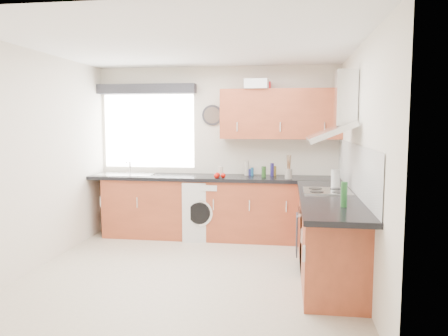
% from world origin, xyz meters
% --- Properties ---
extents(ground_plane, '(3.60, 3.60, 0.00)m').
position_xyz_m(ground_plane, '(0.00, 0.00, 0.00)').
color(ground_plane, beige).
extents(ceiling, '(3.60, 3.60, 0.02)m').
position_xyz_m(ceiling, '(0.00, 0.00, 2.50)').
color(ceiling, white).
rests_on(ceiling, wall_back).
extents(wall_back, '(3.60, 0.02, 2.50)m').
position_xyz_m(wall_back, '(0.00, 1.80, 1.25)').
color(wall_back, silver).
rests_on(wall_back, ground_plane).
extents(wall_front, '(3.60, 0.02, 2.50)m').
position_xyz_m(wall_front, '(0.00, -1.80, 1.25)').
color(wall_front, silver).
rests_on(wall_front, ground_plane).
extents(wall_left, '(0.02, 3.60, 2.50)m').
position_xyz_m(wall_left, '(-1.80, 0.00, 1.25)').
color(wall_left, silver).
rests_on(wall_left, ground_plane).
extents(wall_right, '(0.02, 3.60, 2.50)m').
position_xyz_m(wall_right, '(1.80, 0.00, 1.25)').
color(wall_right, silver).
rests_on(wall_right, ground_plane).
extents(window, '(1.40, 0.02, 1.10)m').
position_xyz_m(window, '(-1.05, 1.79, 1.55)').
color(window, silver).
rests_on(window, wall_back).
extents(window_blind, '(1.50, 0.18, 0.14)m').
position_xyz_m(window_blind, '(-1.05, 1.70, 2.18)').
color(window_blind, '#2A2A2F').
rests_on(window_blind, wall_back).
extents(splashback, '(0.01, 3.00, 0.54)m').
position_xyz_m(splashback, '(1.79, 0.30, 1.18)').
color(splashback, white).
rests_on(splashback, wall_right).
extents(base_cab_back, '(3.00, 0.58, 0.86)m').
position_xyz_m(base_cab_back, '(-0.10, 1.51, 0.43)').
color(base_cab_back, brown).
rests_on(base_cab_back, ground_plane).
extents(base_cab_corner, '(0.60, 0.60, 0.86)m').
position_xyz_m(base_cab_corner, '(1.50, 1.50, 0.43)').
color(base_cab_corner, brown).
rests_on(base_cab_corner, ground_plane).
extents(base_cab_right, '(0.58, 2.10, 0.86)m').
position_xyz_m(base_cab_right, '(1.51, 0.15, 0.43)').
color(base_cab_right, brown).
rests_on(base_cab_right, ground_plane).
extents(worktop_back, '(3.60, 0.62, 0.05)m').
position_xyz_m(worktop_back, '(0.00, 1.50, 0.89)').
color(worktop_back, black).
rests_on(worktop_back, base_cab_back).
extents(worktop_right, '(0.62, 2.42, 0.05)m').
position_xyz_m(worktop_right, '(1.50, 0.00, 0.89)').
color(worktop_right, black).
rests_on(worktop_right, base_cab_right).
extents(sink, '(0.84, 0.46, 0.10)m').
position_xyz_m(sink, '(-1.33, 1.50, 0.95)').
color(sink, silver).
rests_on(sink, worktop_back).
extents(oven, '(0.56, 0.58, 0.85)m').
position_xyz_m(oven, '(1.50, 0.30, 0.42)').
color(oven, black).
rests_on(oven, ground_plane).
extents(hob_plate, '(0.52, 0.52, 0.01)m').
position_xyz_m(hob_plate, '(1.50, 0.30, 0.92)').
color(hob_plate, silver).
rests_on(hob_plate, worktop_right).
extents(extractor_hood, '(0.52, 0.78, 0.66)m').
position_xyz_m(extractor_hood, '(1.60, 0.30, 1.77)').
color(extractor_hood, silver).
rests_on(extractor_hood, wall_right).
extents(upper_cabinets, '(1.70, 0.35, 0.70)m').
position_xyz_m(upper_cabinets, '(0.95, 1.62, 1.80)').
color(upper_cabinets, brown).
rests_on(upper_cabinets, wall_back).
extents(washing_machine, '(0.66, 0.64, 0.84)m').
position_xyz_m(washing_machine, '(-0.15, 1.49, 0.42)').
color(washing_machine, silver).
rests_on(washing_machine, ground_plane).
extents(wall_clock, '(0.31, 0.04, 0.31)m').
position_xyz_m(wall_clock, '(-0.06, 1.76, 1.79)').
color(wall_clock, '#2A2A2F').
rests_on(wall_clock, wall_back).
extents(casserole, '(0.34, 0.25, 0.13)m').
position_xyz_m(casserole, '(0.61, 1.52, 2.22)').
color(casserole, silver).
rests_on(casserole, upper_cabinets).
extents(storage_box, '(0.25, 0.21, 0.11)m').
position_xyz_m(storage_box, '(0.68, 1.72, 2.21)').
color(storage_box, red).
rests_on(storage_box, upper_cabinets).
extents(utensil_pot, '(0.10, 0.10, 0.14)m').
position_xyz_m(utensil_pot, '(1.07, 1.35, 0.98)').
color(utensil_pot, gray).
rests_on(utensil_pot, worktop_back).
extents(kitchen_roll, '(0.10, 0.10, 0.22)m').
position_xyz_m(kitchen_roll, '(1.62, 0.58, 1.02)').
color(kitchen_roll, silver).
rests_on(kitchen_roll, worktop_right).
extents(tomato_cluster, '(0.19, 0.19, 0.07)m').
position_xyz_m(tomato_cluster, '(0.11, 1.30, 0.95)').
color(tomato_cluster, '#AE0B04').
rests_on(tomato_cluster, worktop_back).
extents(jar_0, '(0.04, 0.04, 0.11)m').
position_xyz_m(jar_0, '(0.55, 1.66, 0.97)').
color(jar_0, navy).
rests_on(jar_0, worktop_back).
extents(jar_1, '(0.07, 0.07, 0.21)m').
position_xyz_m(jar_1, '(0.47, 1.67, 1.02)').
color(jar_1, '#ABA292').
rests_on(jar_1, worktop_back).
extents(jar_2, '(0.07, 0.07, 0.14)m').
position_xyz_m(jar_2, '(0.86, 1.66, 0.98)').
color(jar_2, brown).
rests_on(jar_2, worktop_back).
extents(jar_3, '(0.07, 0.07, 0.15)m').
position_xyz_m(jar_3, '(0.12, 1.40, 0.99)').
color(jar_3, '#B5AA9A').
rests_on(jar_3, worktop_back).
extents(jar_4, '(0.06, 0.06, 0.11)m').
position_xyz_m(jar_4, '(1.09, 1.56, 0.97)').
color(jar_4, '#173613').
rests_on(jar_4, worktop_back).
extents(jar_5, '(0.07, 0.07, 0.09)m').
position_xyz_m(jar_5, '(0.51, 1.68, 0.96)').
color(jar_5, navy).
rests_on(jar_5, worktop_back).
extents(jar_6, '(0.05, 0.05, 0.19)m').
position_xyz_m(jar_6, '(0.84, 1.62, 1.00)').
color(jar_6, navy).
rests_on(jar_6, worktop_back).
extents(jar_7, '(0.06, 0.06, 0.15)m').
position_xyz_m(jar_7, '(0.73, 1.48, 0.99)').
color(jar_7, '#204518').
rests_on(jar_7, worktop_back).
extents(bottle_0, '(0.06, 0.06, 0.23)m').
position_xyz_m(bottle_0, '(1.58, -0.57, 1.03)').
color(bottle_0, '#1F5823').
rests_on(bottle_0, worktop_right).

